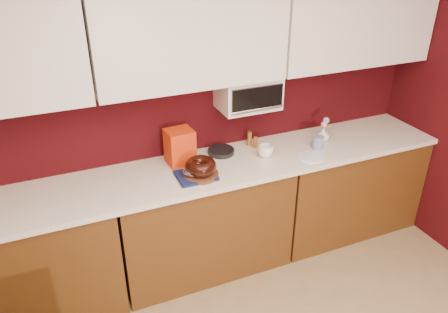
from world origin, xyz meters
TOP-DOWN VIEW (x-y plane):
  - wall_back at (0.00, 2.25)m, footprint 4.00×0.02m
  - base_cabinet_left at (-1.33, 1.94)m, footprint 1.31×0.58m
  - base_cabinet_center at (0.00, 1.94)m, footprint 1.31×0.58m
  - base_cabinet_right at (1.33, 1.94)m, footprint 1.31×0.58m
  - countertop at (0.00, 1.94)m, footprint 4.00×0.62m
  - upper_cabinet_center at (0.00, 2.08)m, footprint 1.31×0.33m
  - upper_cabinet_right at (1.33, 2.08)m, footprint 1.31×0.33m
  - toaster_oven at (0.45, 2.10)m, footprint 0.45×0.30m
  - toaster_oven_door at (0.45, 1.94)m, footprint 0.40×0.02m
  - toaster_oven_handle at (0.45, 1.93)m, footprint 0.42×0.02m
  - cake_base at (-0.04, 1.84)m, footprint 0.30×0.30m
  - bundt_cake at (-0.04, 1.84)m, footprint 0.29×0.29m
  - navy_towel at (-0.07, 1.84)m, footprint 0.27×0.23m
  - foil_ham_nest at (-0.07, 1.84)m, footprint 0.19×0.16m
  - roasted_ham at (-0.07, 1.84)m, footprint 0.10×0.08m
  - pandoro_box at (-0.11, 2.09)m, footprint 0.21×0.19m
  - dark_pan at (0.23, 2.11)m, footprint 0.23×0.23m
  - coffee_mug at (0.53, 1.92)m, footprint 0.14×0.14m
  - blue_jar at (0.98, 1.89)m, footprint 0.11×0.11m
  - flower_vase at (1.09, 1.99)m, footprint 0.11×0.11m
  - flower_pink at (1.09, 1.99)m, footprint 0.05×0.05m
  - flower_blue at (1.12, 2.01)m, footprint 0.05×0.05m
  - china_plate at (0.84, 1.77)m, footprint 0.21×0.21m
  - amber_bottle at (0.52, 2.09)m, footprint 0.04×0.04m
  - amber_bottle_tall at (0.50, 2.15)m, footprint 0.04×0.04m

SIDE VIEW (x-z plane):
  - base_cabinet_left at x=-1.33m, z-range 0.00..0.86m
  - base_cabinet_center at x=0.00m, z-range 0.00..0.86m
  - base_cabinet_right at x=1.33m, z-range 0.00..0.86m
  - countertop at x=0.00m, z-range 0.86..0.90m
  - china_plate at x=0.84m, z-range 0.90..0.91m
  - navy_towel at x=-0.07m, z-range 0.90..0.92m
  - cake_base at x=-0.04m, z-range 0.90..0.92m
  - dark_pan at x=0.23m, z-range 0.90..0.94m
  - amber_bottle at x=0.52m, z-range 0.90..0.99m
  - blue_jar at x=0.98m, z-range 0.90..1.01m
  - foil_ham_nest at x=-0.07m, z-range 0.92..0.99m
  - coffee_mug at x=0.53m, z-range 0.90..1.01m
  - amber_bottle_tall at x=0.50m, z-range 0.90..1.02m
  - flower_vase at x=1.09m, z-range 0.90..1.03m
  - roasted_ham at x=-0.07m, z-range 0.95..1.01m
  - bundt_cake at x=-0.04m, z-range 0.93..1.03m
  - pandoro_box at x=-0.11m, z-range 0.90..1.17m
  - flower_pink at x=1.09m, z-range 1.02..1.07m
  - flower_blue at x=1.12m, z-range 1.04..1.10m
  - wall_back at x=0.00m, z-range 0.00..2.50m
  - toaster_oven_handle at x=0.45m, z-range 1.29..1.31m
  - toaster_oven at x=0.45m, z-range 1.25..1.50m
  - toaster_oven_door at x=0.45m, z-range 1.28..1.47m
  - upper_cabinet_center at x=0.00m, z-range 1.50..2.20m
  - upper_cabinet_right at x=1.33m, z-range 1.50..2.20m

